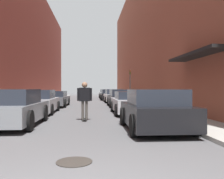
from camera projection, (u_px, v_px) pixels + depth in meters
name	position (u px, v px, depth m)	size (l,w,h in m)	color
ground	(87.00, 105.00, 20.76)	(100.03, 100.03, 0.00)	#515154
curb_strip_left	(43.00, 102.00, 24.92)	(1.80, 45.47, 0.12)	#A3A099
curb_strip_right	(131.00, 101.00, 25.66)	(1.80, 45.47, 0.12)	#A3A099
building_row_left	(13.00, 38.00, 24.64)	(4.90, 45.47, 12.70)	brown
building_row_right	(159.00, 33.00, 25.85)	(4.90, 45.47, 14.29)	brown
parked_car_left_0	(15.00, 108.00, 9.40)	(1.85, 4.32, 1.40)	gray
parked_car_left_1	(40.00, 102.00, 14.24)	(1.89, 4.17, 1.34)	#B7B7BC
parked_car_left_2	(55.00, 99.00, 19.53)	(1.98, 4.65, 1.21)	#515459
parked_car_right_0	(155.00, 111.00, 8.50)	(2.05, 3.92, 1.40)	black
parked_car_right_1	(131.00, 103.00, 13.91)	(2.07, 4.18, 1.24)	#B7B7BC
parked_car_right_2	(121.00, 98.00, 19.29)	(1.91, 4.38, 1.33)	black
parked_car_right_3	(114.00, 96.00, 25.08)	(1.95, 4.17, 1.33)	silver
parked_car_right_4	(109.00, 95.00, 30.12)	(2.06, 4.22, 1.30)	black
parked_car_right_5	(106.00, 94.00, 35.72)	(2.08, 4.72, 1.24)	#B7B7BC
skateboarder	(85.00, 97.00, 11.01)	(0.65, 0.78, 1.71)	black
manhole_cover	(74.00, 162.00, 4.82)	(0.70, 0.70, 0.02)	#332D28
traffic_light	(130.00, 82.00, 26.37)	(0.16, 0.22, 3.23)	#2D2D2D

